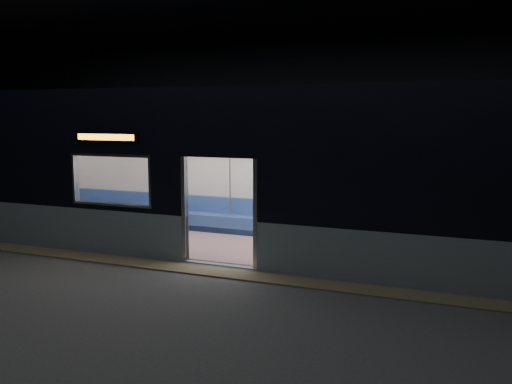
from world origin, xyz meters
The scene contains 7 objects.
station_floor centered at (0.00, 0.00, -0.01)m, with size 24.00×14.00×0.01m, color #47494C.
station_envelope centered at (0.00, 0.00, 3.66)m, with size 24.00×14.00×5.00m.
tactile_strip centered at (0.00, 0.55, 0.01)m, with size 22.80×0.50×0.03m, color #8C7F59.
metro_car centered at (0.00, 2.54, 1.85)m, with size 18.00×3.04×3.35m.
passenger centered at (4.74, 3.55, 0.79)m, with size 0.43×0.69×1.34m.
handbag centered at (4.70, 3.33, 0.68)m, with size 0.29×0.25×0.14m, color black.
transit_map centered at (3.48, 3.85, 1.45)m, with size 0.93×0.03×0.60m, color white.
Camera 1 is at (4.32, -7.96, 2.84)m, focal length 38.00 mm.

